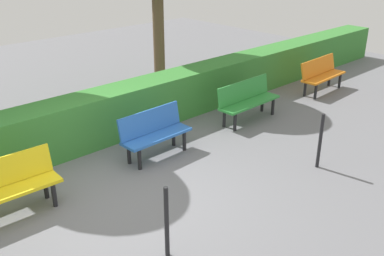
% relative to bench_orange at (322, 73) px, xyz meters
% --- Properties ---
extents(ground_plane, '(23.39, 23.39, 0.00)m').
position_rel_bench_orange_xyz_m(ground_plane, '(6.68, 0.78, -0.48)').
color(ground_plane, slate).
extents(bench_orange, '(1.55, 0.53, 0.86)m').
position_rel_bench_orange_xyz_m(bench_orange, '(0.00, 0.00, 0.00)').
color(bench_orange, orange).
rests_on(bench_orange, ground_plane).
extents(bench_green, '(1.61, 0.48, 0.86)m').
position_rel_bench_orange_xyz_m(bench_green, '(2.88, -0.04, 0.00)').
color(bench_green, '#2D8C38').
rests_on(bench_green, ground_plane).
extents(bench_blue, '(1.38, 0.49, 0.86)m').
position_rel_bench_orange_xyz_m(bench_blue, '(5.44, -0.05, -0.00)').
color(bench_blue, blue).
rests_on(bench_blue, ground_plane).
extents(bench_yellow, '(1.42, 0.51, 0.86)m').
position_rel_bench_orange_xyz_m(bench_yellow, '(8.12, -0.01, -0.00)').
color(bench_yellow, yellow).
rests_on(bench_yellow, ground_plane).
extents(hedge_row, '(19.39, 0.75, 0.98)m').
position_rel_bench_orange_xyz_m(hedge_row, '(5.48, -1.30, 0.01)').
color(hedge_row, '#387F33').
rests_on(hedge_row, ground_plane).
extents(railing_post_mid, '(0.06, 0.06, 1.00)m').
position_rel_bench_orange_xyz_m(railing_post_mid, '(3.64, 2.24, 0.02)').
color(railing_post_mid, black).
rests_on(railing_post_mid, ground_plane).
extents(railing_post_far, '(0.06, 0.06, 1.00)m').
position_rel_bench_orange_xyz_m(railing_post_far, '(7.06, 2.24, 0.02)').
color(railing_post_far, black).
rests_on(railing_post_far, ground_plane).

